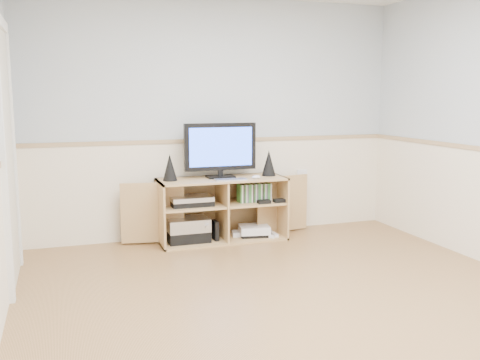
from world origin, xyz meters
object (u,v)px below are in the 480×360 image
at_px(keyboard, 231,179).
at_px(game_consoles, 253,231).
at_px(monitor, 220,148).
at_px(media_cabinet, 220,208).

xyz_separation_m(keyboard, game_consoles, (0.28, 0.13, -0.59)).
bearing_deg(keyboard, monitor, 109.26).
relative_size(media_cabinet, keyboard, 6.33).
distance_m(media_cabinet, monitor, 0.62).
relative_size(media_cabinet, monitor, 2.71).
xyz_separation_m(media_cabinet, monitor, (0.00, -0.01, 0.62)).
distance_m(media_cabinet, keyboard, 0.38).
relative_size(monitor, game_consoles, 1.64).
distance_m(media_cabinet, game_consoles, 0.43).
bearing_deg(monitor, media_cabinet, 90.00).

